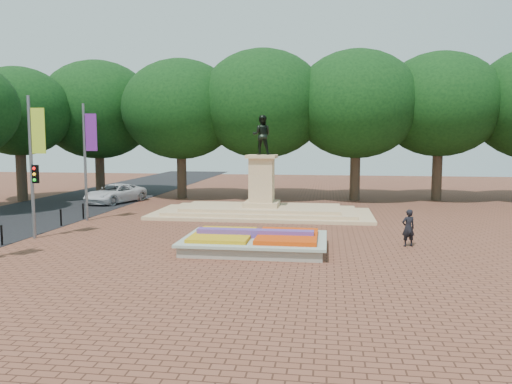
% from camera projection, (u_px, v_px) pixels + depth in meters
% --- Properties ---
extents(ground, '(90.00, 90.00, 0.00)m').
position_uv_depth(ground, '(241.00, 240.00, 24.30)').
color(ground, brown).
rests_on(ground, ground).
extents(asphalt_street, '(9.00, 90.00, 0.02)m').
position_uv_depth(asphalt_street, '(19.00, 217.00, 31.31)').
color(asphalt_street, black).
rests_on(asphalt_street, ground).
extents(flower_bed, '(6.30, 4.30, 0.91)m').
position_uv_depth(flower_bed, '(256.00, 241.00, 22.15)').
color(flower_bed, gray).
rests_on(flower_bed, ground).
extents(monument, '(14.00, 6.00, 6.40)m').
position_uv_depth(monument, '(262.00, 202.00, 32.08)').
color(monument, tan).
rests_on(monument, ground).
extents(tree_row_back, '(44.80, 8.80, 10.43)m').
position_uv_depth(tree_row_back, '(306.00, 117.00, 40.99)').
color(tree_row_back, '#37271E').
rests_on(tree_row_back, ground).
extents(banner_poles, '(0.88, 11.17, 7.00)m').
position_uv_depth(banner_poles, '(30.00, 160.00, 24.01)').
color(banner_poles, slate).
rests_on(banner_poles, ground).
extents(bollard_row, '(0.12, 13.12, 0.98)m').
position_uv_depth(bollard_row, '(19.00, 229.00, 24.26)').
color(bollard_row, black).
rests_on(bollard_row, ground).
extents(van, '(3.93, 5.71, 1.45)m').
position_uv_depth(van, '(115.00, 194.00, 38.37)').
color(van, silver).
rests_on(van, ground).
extents(pedestrian, '(0.73, 0.60, 1.72)m').
position_uv_depth(pedestrian, '(408.00, 228.00, 22.78)').
color(pedestrian, black).
rests_on(pedestrian, ground).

